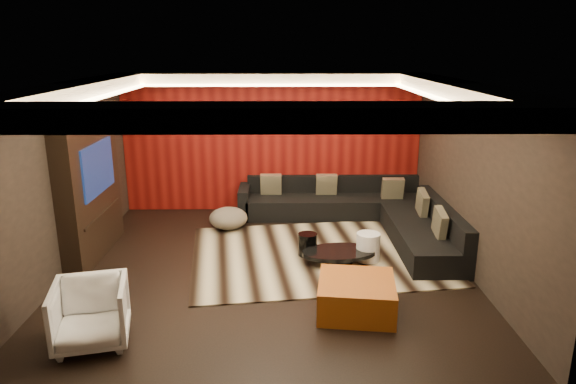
{
  "coord_description": "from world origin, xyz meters",
  "views": [
    {
      "loc": [
        0.21,
        -7.28,
        3.3
      ],
      "look_at": [
        0.3,
        0.6,
        1.05
      ],
      "focal_mm": 32.0,
      "sensor_mm": 36.0,
      "label": 1
    }
  ],
  "objects_px": {
    "coffee_table": "(339,257)",
    "white_side_table": "(368,247)",
    "orange_ottoman": "(356,296)",
    "sectional_sofa": "(363,214)",
    "drum_stool": "(308,244)",
    "armchair": "(91,314)"
  },
  "relations": [
    {
      "from": "white_side_table",
      "to": "sectional_sofa",
      "type": "xyz_separation_m",
      "value": [
        0.17,
        1.61,
        0.03
      ]
    },
    {
      "from": "orange_ottoman",
      "to": "armchair",
      "type": "xyz_separation_m",
      "value": [
        -3.13,
        -0.7,
        0.16
      ]
    },
    {
      "from": "drum_stool",
      "to": "coffee_table",
      "type": "bearing_deg",
      "value": -33.34
    },
    {
      "from": "white_side_table",
      "to": "armchair",
      "type": "bearing_deg",
      "value": -146.94
    },
    {
      "from": "orange_ottoman",
      "to": "coffee_table",
      "type": "bearing_deg",
      "value": 92.23
    },
    {
      "from": "drum_stool",
      "to": "white_side_table",
      "type": "relative_size",
      "value": 0.78
    },
    {
      "from": "coffee_table",
      "to": "sectional_sofa",
      "type": "relative_size",
      "value": 0.32
    },
    {
      "from": "armchair",
      "to": "sectional_sofa",
      "type": "distance_m",
      "value": 5.39
    },
    {
      "from": "coffee_table",
      "to": "armchair",
      "type": "distance_m",
      "value": 3.78
    },
    {
      "from": "coffee_table",
      "to": "drum_stool",
      "type": "relative_size",
      "value": 3.24
    },
    {
      "from": "sectional_sofa",
      "to": "armchair",
      "type": "bearing_deg",
      "value": -133.49
    },
    {
      "from": "coffee_table",
      "to": "orange_ottoman",
      "type": "relative_size",
      "value": 1.23
    },
    {
      "from": "drum_stool",
      "to": "sectional_sofa",
      "type": "bearing_deg",
      "value": 51.2
    },
    {
      "from": "orange_ottoman",
      "to": "sectional_sofa",
      "type": "height_order",
      "value": "sectional_sofa"
    },
    {
      "from": "coffee_table",
      "to": "white_side_table",
      "type": "bearing_deg",
      "value": 11.84
    },
    {
      "from": "sectional_sofa",
      "to": "drum_stool",
      "type": "bearing_deg",
      "value": -128.8
    },
    {
      "from": "coffee_table",
      "to": "white_side_table",
      "type": "relative_size",
      "value": 2.53
    },
    {
      "from": "coffee_table",
      "to": "sectional_sofa",
      "type": "xyz_separation_m",
      "value": [
        0.64,
        1.7,
        0.14
      ]
    },
    {
      "from": "drum_stool",
      "to": "white_side_table",
      "type": "height_order",
      "value": "white_side_table"
    },
    {
      "from": "coffee_table",
      "to": "white_side_table",
      "type": "height_order",
      "value": "white_side_table"
    },
    {
      "from": "white_side_table",
      "to": "sectional_sofa",
      "type": "distance_m",
      "value": 1.62
    },
    {
      "from": "white_side_table",
      "to": "orange_ottoman",
      "type": "relative_size",
      "value": 0.49
    }
  ]
}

